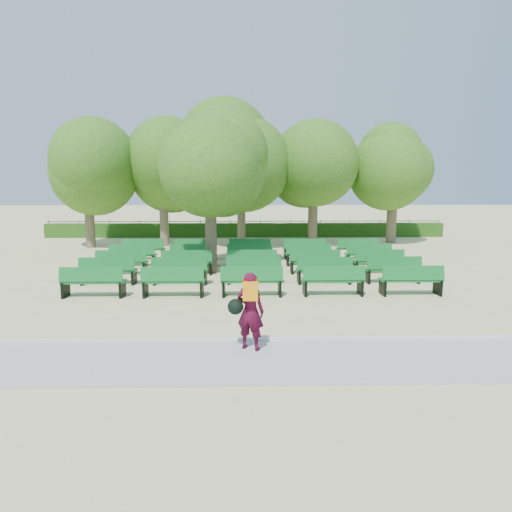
{
  "coord_description": "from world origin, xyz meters",
  "views": [
    {
      "loc": [
        -0.0,
        -15.89,
        3.46
      ],
      "look_at": [
        0.34,
        -1.0,
        1.1
      ],
      "focal_mm": 32.0,
      "sensor_mm": 36.0,
      "label": 1
    }
  ],
  "objects": [
    {
      "name": "ground",
      "position": [
        0.0,
        0.0,
        0.0
      ],
      "size": [
        120.0,
        120.0,
        0.0
      ],
      "primitive_type": "plane",
      "color": "#CCC187"
    },
    {
      "name": "person",
      "position": [
        0.07,
        -6.82,
        0.9
      ],
      "size": [
        0.82,
        0.6,
        1.63
      ],
      "rotation": [
        0.0,
        0.0,
        2.72
      ],
      "color": "#44091F",
      "rests_on": "ground"
    },
    {
      "name": "tree_among",
      "position": [
        -1.35,
        1.85,
        4.18
      ],
      "size": [
        4.45,
        4.45,
        6.2
      ],
      "color": "brown",
      "rests_on": "ground"
    },
    {
      "name": "bench_array",
      "position": [
        0.23,
        1.55,
        0.1
      ],
      "size": [
        1.95,
        0.71,
        1.21
      ],
      "rotation": [
        0.0,
        0.0,
        0.06
      ],
      "color": "#126927",
      "rests_on": "ground"
    },
    {
      "name": "tree_line",
      "position": [
        0.0,
        10.0,
        0.0
      ],
      "size": [
        21.8,
        6.8,
        7.04
      ],
      "primitive_type": null,
      "color": "#3D6F1D",
      "rests_on": "ground"
    },
    {
      "name": "paving",
      "position": [
        0.0,
        -7.4,
        0.03
      ],
      "size": [
        30.0,
        2.2,
        0.06
      ],
      "primitive_type": "cube",
      "color": "#A9AAA5",
      "rests_on": "ground"
    },
    {
      "name": "fence",
      "position": [
        0.0,
        14.4,
        0.0
      ],
      "size": [
        26.0,
        0.1,
        1.02
      ],
      "primitive_type": null,
      "color": "black",
      "rests_on": "ground"
    },
    {
      "name": "hedge",
      "position": [
        0.0,
        14.0,
        0.45
      ],
      "size": [
        26.0,
        0.7,
        0.9
      ],
      "primitive_type": "cube",
      "color": "#255215",
      "rests_on": "ground"
    },
    {
      "name": "curb",
      "position": [
        0.0,
        -6.25,
        0.05
      ],
      "size": [
        30.0,
        0.12,
        0.1
      ],
      "primitive_type": "cube",
      "color": "silver",
      "rests_on": "ground"
    }
  ]
}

